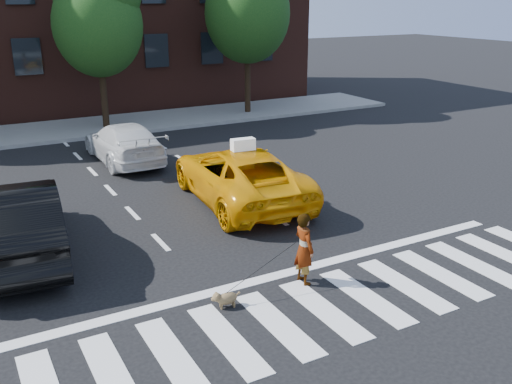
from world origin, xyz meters
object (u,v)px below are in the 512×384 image
Objects in this scene: black_sedan at (17,220)px; woman at (304,249)px; taxi at (240,175)px; tree_right at (248,2)px; tree_mid at (98,14)px; dog at (225,298)px; white_suv at (124,143)px.

black_sedan is 3.42× the size of woman.
black_sedan is at bearing 12.52° from taxi.
black_sedan is at bearing -135.96° from tree_right.
tree_mid is 4.71× the size of woman.
tree_mid is 16.81m from dog.
white_suv is at bearing -145.81° from tree_right.
tree_right is 1.49× the size of black_sedan.
dog is at bearing 93.91° from woman.
tree_mid reaches higher than black_sedan.
taxi is 9.79× the size of dog.
dog is at bearing 64.63° from taxi.
white_suv is 3.11× the size of woman.
tree_right is at bearing -24.43° from woman.
dog is at bearing -119.61° from tree_right.
woman is (0.53, -10.59, 0.07)m from white_suv.
woman is at bearing -114.58° from tree_right.
taxi is at bearing -119.32° from tree_right.
black_sedan is at bearing 49.49° from woman.
taxi is 5.93m from dog.
tree_right reaches higher than woman.
tree_mid is 13.41m from black_sedan.
dog is at bearing 82.70° from white_suv.
tree_right is 19.11m from dog.
black_sedan is (-5.13, -11.73, -4.00)m from tree_mid.
taxi is at bearing -166.89° from black_sedan.
woman is 1.92m from dog.
dog is at bearing -97.48° from tree_mid.
white_suv is (-0.80, -5.30, -4.17)m from tree_mid.
taxi is at bearing -12.72° from woman.
tree_right is 1.39× the size of taxi.
dog is (-9.10, -16.02, -5.07)m from tree_right.
tree_mid is at bearing -0.83° from woman.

